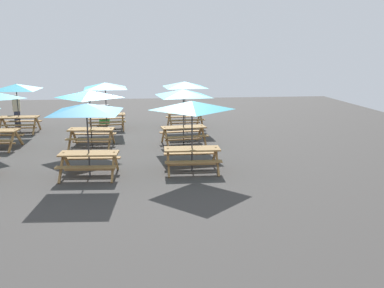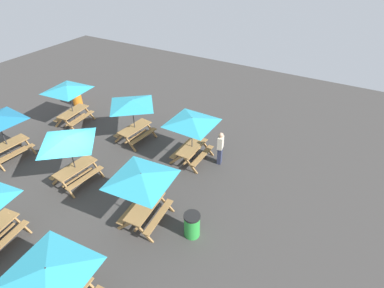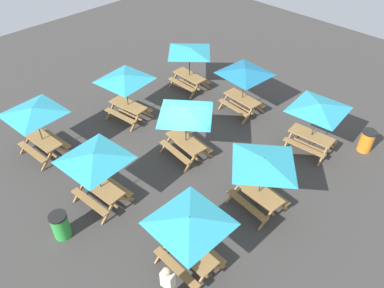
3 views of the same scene
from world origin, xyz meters
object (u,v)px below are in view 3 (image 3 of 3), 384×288
Objects in this scene: trash_bin_green at (60,225)px; person_standing at (168,285)px; picnic_table_3 at (263,165)px; picnic_table_8 at (34,114)px; picnic_table_4 at (318,110)px; picnic_table_5 at (95,161)px; trash_bin_orange at (366,141)px; picnic_table_2 at (189,53)px; picnic_table_0 at (190,224)px; picnic_table_1 at (245,74)px; picnic_table_7 at (186,115)px; picnic_table_6 at (125,81)px.

trash_bin_green is 0.59× the size of person_standing.
picnic_table_3 is 0.83× the size of picnic_table_8.
picnic_table_4 is at bearing 70.38° from trash_bin_green.
picnic_table_8 is 8.45m from person_standing.
trash_bin_orange is at bearing 55.08° from picnic_table_5.
picnic_table_8 is at bearing -148.09° from picnic_table_3.
picnic_table_8 is (-0.54, -7.86, 0.00)m from picnic_table_2.
picnic_table_2 is 11.67m from person_standing.
picnic_table_1 is (-4.15, 7.61, 0.00)m from picnic_table_0.
picnic_table_0 is at bearing -57.07° from picnic_table_1.
trash_bin_green is at bearing -84.72° from picnic_table_7.
person_standing is (4.56, -8.85, -1.10)m from picnic_table_1.
picnic_table_6 reaches higher than trash_bin_orange.
picnic_table_8 is at bearing 164.18° from person_standing.
picnic_table_4 and picnic_table_6 have the same top height.
picnic_table_3 is 1.40× the size of person_standing.
picnic_table_0 is 4.07m from picnic_table_5.
picnic_table_2 is 2.38× the size of trash_bin_orange.
picnic_table_5 is 3.88m from picnic_table_8.
picnic_table_5 is (-4.05, -0.35, 0.00)m from picnic_table_0.
picnic_table_6 reaches higher than trash_bin_green.
trash_bin_orange is (1.30, 5.64, -1.49)m from picnic_table_3.
picnic_table_2 reaches higher than person_standing.
picnic_table_6 is at bearing 126.63° from picnic_table_5.
picnic_table_5 is 2.87× the size of trash_bin_orange.
picnic_table_6 is at bearing 123.29° from trash_bin_green.
person_standing is at bearing -43.44° from picnic_table_7.
picnic_table_4 and picnic_table_7 have the same top height.
picnic_table_3 is 4.76m from person_standing.
picnic_table_4 reaches higher than trash_bin_orange.
picnic_table_0 is at bearing -32.86° from picnic_table_6.
trash_bin_green is at bearing -178.40° from person_standing.
picnic_table_5 is at bearing -173.91° from picnic_table_0.
person_standing is at bearing -16.35° from picnic_table_5.
trash_bin_orange is (5.07, 5.47, -1.49)m from picnic_table_7.
picnic_table_6 is at bearing -147.90° from trash_bin_orange.
picnic_table_0 is 7.95m from picnic_table_8.
picnic_table_4 is 2.87× the size of trash_bin_green.
trash_bin_orange is at bearing 18.74° from picnic_table_1.
picnic_table_7 is 1.40× the size of person_standing.
picnic_table_5 is at bearing -88.88° from picnic_table_7.
picnic_table_6 and picnic_table_8 have the same top height.
picnic_table_2 is at bearing -169.29° from trash_bin_orange.
picnic_table_5 is at bearing 158.04° from person_standing.
picnic_table_8 is at bearing -104.29° from picnic_table_6.
picnic_table_1 is at bearing 171.89° from picnic_table_4.
picnic_table_1 is at bearing -165.62° from trash_bin_orange.
picnic_table_2 is 10.29m from trash_bin_green.
picnic_table_2 is (-3.25, -0.25, 0.00)m from picnic_table_1.
picnic_table_2 is 7.04m from picnic_table_4.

